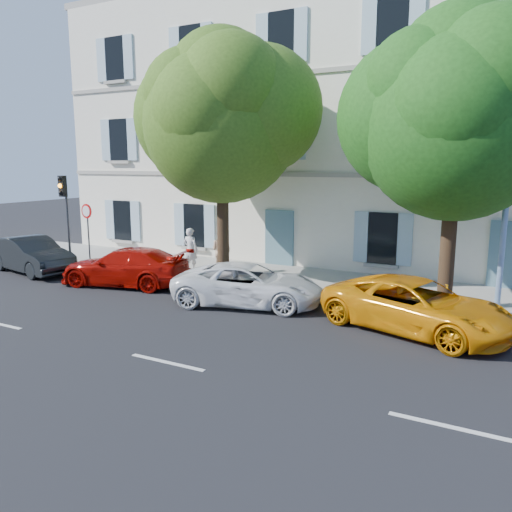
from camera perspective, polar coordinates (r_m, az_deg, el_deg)
The scene contains 15 objects.
ground at distance 14.90m, azimuth -0.58°, elevation -6.84°, with size 90.00×90.00×0.00m, color black.
sidewalk at distance 18.78m, azimuth 5.89°, elevation -3.00°, with size 36.00×4.50×0.15m, color #A09E96.
kerb at distance 16.84m, azimuth 3.12°, elevation -4.52°, with size 36.00×0.16×0.16m, color #9E998E.
building at distance 23.75m, azimuth 11.53°, elevation 14.07°, with size 28.00×7.00×12.00m, color white.
car_dark_sedan at distance 22.54m, azimuth -24.27°, elevation 0.12°, with size 1.56×4.49×1.48m, color black.
car_red_coupe at distance 19.02m, azimuth -14.70°, elevation -1.19°, with size 1.96×4.83×1.40m, color #9F0B04.
car_white_coupe at distance 15.87m, azimuth -0.89°, elevation -3.28°, with size 2.19×4.75×1.32m, color white.
car_yellow_supercar at distance 14.06m, azimuth 17.87°, elevation -5.44°, with size 2.34×5.07×1.41m, color orange.
tree_left at distance 18.72m, azimuth -3.94°, elevation 14.66°, with size 5.67×5.67×8.78m.
tree_right at distance 15.52m, azimuth 21.93°, elevation 13.68°, with size 5.41×5.41×8.34m.
traffic_light at distance 22.97m, azimuth -21.05°, elevation 5.96°, with size 0.31×0.43×3.79m.
road_sign at distance 22.11m, azimuth -18.72°, elevation 3.76°, with size 0.61×0.11×2.65m.
street_lamp at distance 15.34m, azimuth 27.10°, elevation 10.39°, with size 0.46×1.73×8.06m.
pedestrian_a at distance 20.26m, azimuth -7.49°, elevation 0.73°, with size 0.64×0.42×1.76m, color silver.
pedestrian_b at distance 19.76m, azimuth -3.98°, elevation 0.62°, with size 0.88×0.69×1.81m, color tan.
Camera 1 is at (6.76, -12.51, 4.45)m, focal length 35.00 mm.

